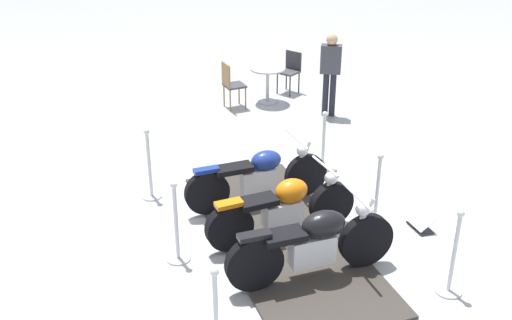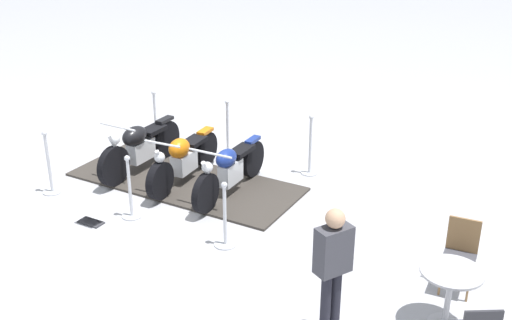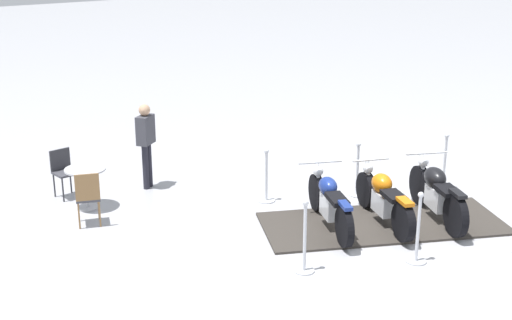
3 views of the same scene
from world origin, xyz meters
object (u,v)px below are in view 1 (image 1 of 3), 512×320
Objects in this scene: cafe_table at (268,77)px; bystander_person at (330,68)px; stanchion_left_rear at (150,174)px; cafe_chair_across_table at (231,83)px; cafe_chair_near_table at (290,69)px; stanchion_right_rear at (323,151)px; motorcycle_black at (314,242)px; info_placard at (420,224)px; motorcycle_navy at (259,176)px; stanchion_left_mid at (177,234)px; stanchion_right_front at (452,266)px; stanchion_right_mid at (377,199)px; motorcycle_copper at (284,208)px.

bystander_person is at bearing -76.86° from cafe_table.
cafe_chair_across_table is at bearing 28.77° from stanchion_left_rear.
stanchion_right_rear is at bearing 43.60° from cafe_chair_near_table.
stanchion_left_rear is at bearing 154.68° from stanchion_right_rear.
stanchion_left_rear is (-0.17, 3.06, -0.13)m from motorcycle_black.
cafe_chair_across_table is at bearing -168.82° from info_placard.
motorcycle_black reaches higher than motorcycle_navy.
stanchion_left_mid is 5.88m from cafe_table.
bystander_person is (0.32, -1.38, 0.43)m from cafe_table.
cafe_table is (4.20, 1.59, 0.18)m from stanchion_left_rear.
cafe_chair_near_table is (2.42, 2.92, 0.21)m from stanchion_right_rear.
stanchion_right_front reaches higher than cafe_chair_near_table.
stanchion_left_mid is 3.36m from stanchion_right_front.
stanchion_right_front is 1.49× the size of cafe_table.
cafe_chair_near_table is (5.02, 1.69, 0.14)m from stanchion_left_rear.
motorcycle_navy is 2.29× the size of cafe_chair_near_table.
stanchion_right_mid is 4.95m from cafe_chair_across_table.
stanchion_right_rear is 3.23m from cafe_chair_across_table.
stanchion_left_rear is at bearing 125.97° from motorcycle_copper.
stanchion_right_mid reaches higher than cafe_chair_across_table.
cafe_chair_near_table is at bearing 57.18° from stanchion_right_front.
stanchion_left_rear is 2.87m from stanchion_right_rear.
stanchion_right_front is at bearing -29.25° from motorcycle_black.
bystander_person is at bearing 52.68° from motorcycle_copper.
stanchion_right_front is (-1.49, -3.15, 0.05)m from stanchion_right_rear.
cafe_table is at bearing -112.67° from bystander_person.
stanchion_left_rear is at bearing -130.75° from cafe_chair_across_table.
motorcycle_copper is at bearing -104.48° from cafe_chair_across_table.
motorcycle_navy is 4.36m from cafe_table.
motorcycle_copper is 4.57× the size of info_placard.
stanchion_right_front is at bearing -55.11° from motorcycle_copper.
motorcycle_copper is at bearing 90.42° from motorcycle_black.
stanchion_right_rear reaches higher than cafe_table.
stanchion_right_rear is (1.61, 0.11, -0.17)m from motorcycle_navy.
stanchion_left_rear reaches higher than cafe_chair_across_table.
bystander_person is at bearing -36.29° from cafe_chair_across_table.
motorcycle_copper is at bearing -4.44° from bystander_person.
stanchion_right_front is at bearing 50.50° from cafe_chair_near_table.
cafe_chair_across_table is at bearing 69.61° from stanchion_right_front.
stanchion_left_mid is at bearing -17.09° from bystander_person.
stanchion_right_rear is (2.42, 1.84, -0.20)m from motorcycle_black.
stanchion_left_rear is 4.52m from stanchion_right_front.
motorcycle_copper is at bearing -91.27° from motorcycle_navy.
cafe_table is 0.45× the size of bystander_person.
info_placard is 5.43m from cafe_table.
motorcycle_navy reaches higher than cafe_chair_across_table.
stanchion_left_rear is at bearing 11.94° from cafe_chair_near_table.
motorcycle_navy is at bearing 92.27° from stanchion_right_front.
bystander_person is (5.27, 1.79, 0.62)m from stanchion_left_mid.
cafe_table is at bearing 0.00° from cafe_chair_near_table.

